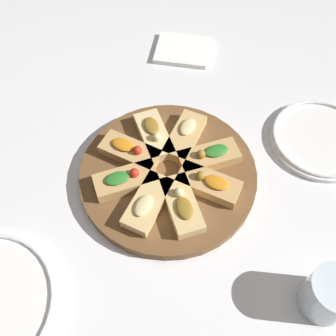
% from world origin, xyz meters
% --- Properties ---
extents(ground_plane, '(3.00, 3.00, 0.00)m').
position_xyz_m(ground_plane, '(0.00, 0.00, 0.00)').
color(ground_plane, white).
extents(serving_board, '(0.32, 0.32, 0.02)m').
position_xyz_m(serving_board, '(0.00, 0.00, 0.01)').
color(serving_board, brown).
rests_on(serving_board, ground_plane).
extents(focaccia_slice_0, '(0.10, 0.12, 0.03)m').
position_xyz_m(focaccia_slice_0, '(-0.04, -0.07, 0.03)').
color(focaccia_slice_0, tan).
rests_on(focaccia_slice_0, serving_board).
extents(focaccia_slice_1, '(0.07, 0.12, 0.03)m').
position_xyz_m(focaccia_slice_1, '(0.01, -0.08, 0.03)').
color(focaccia_slice_1, '#E5C689').
rests_on(focaccia_slice_1, serving_board).
extents(focaccia_slice_2, '(0.12, 0.10, 0.03)m').
position_xyz_m(focaccia_slice_2, '(0.06, -0.05, 0.03)').
color(focaccia_slice_2, tan).
rests_on(focaccia_slice_2, serving_board).
extents(focaccia_slice_3, '(0.12, 0.07, 0.03)m').
position_xyz_m(focaccia_slice_3, '(0.08, 0.01, 0.03)').
color(focaccia_slice_3, tan).
rests_on(focaccia_slice_3, serving_board).
extents(focaccia_slice_4, '(0.10, 0.12, 0.03)m').
position_xyz_m(focaccia_slice_4, '(0.05, 0.07, 0.03)').
color(focaccia_slice_4, '#DBB775').
rests_on(focaccia_slice_4, serving_board).
extents(focaccia_slice_5, '(0.06, 0.12, 0.03)m').
position_xyz_m(focaccia_slice_5, '(-0.01, 0.08, 0.03)').
color(focaccia_slice_5, '#DBB775').
rests_on(focaccia_slice_5, serving_board).
extents(focaccia_slice_6, '(0.12, 0.10, 0.03)m').
position_xyz_m(focaccia_slice_6, '(-0.06, 0.04, 0.03)').
color(focaccia_slice_6, tan).
rests_on(focaccia_slice_6, serving_board).
extents(focaccia_slice_7, '(0.12, 0.06, 0.03)m').
position_xyz_m(focaccia_slice_7, '(-0.08, -0.01, 0.03)').
color(focaccia_slice_7, tan).
rests_on(focaccia_slice_7, serving_board).
extents(plate_left, '(0.20, 0.20, 0.02)m').
position_xyz_m(plate_left, '(-0.31, -0.04, 0.01)').
color(plate_left, white).
rests_on(plate_left, ground_plane).
extents(water_glass, '(0.07, 0.07, 0.08)m').
position_xyz_m(water_glass, '(-0.20, 0.26, 0.04)').
color(water_glass, silver).
rests_on(water_glass, ground_plane).
extents(napkin_stack, '(0.15, 0.14, 0.01)m').
position_xyz_m(napkin_stack, '(-0.09, -0.34, 0.01)').
color(napkin_stack, white).
rests_on(napkin_stack, ground_plane).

